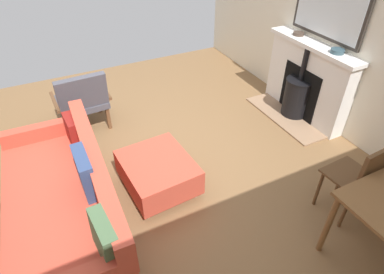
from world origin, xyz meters
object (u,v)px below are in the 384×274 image
dining_chair_near_fireplace (360,176)px  mantel_bowl_near (299,33)px  mantel_bowl_far (338,51)px  sofa (66,200)px  armchair_accent (82,99)px  ottoman (158,172)px  fireplace (304,85)px

dining_chair_near_fireplace → mantel_bowl_near: bearing=-114.0°
mantel_bowl_near → mantel_bowl_far: (0.00, 0.67, 0.00)m
mantel_bowl_near → sofa: size_ratio=0.07×
armchair_accent → ottoman: bearing=107.0°
dining_chair_near_fireplace → ottoman: bearing=-37.6°
mantel_bowl_far → ottoman: (2.38, 0.13, -0.84)m
sofa → mantel_bowl_far: bearing=-176.7°
mantel_bowl_near → dining_chair_near_fireplace: 2.22m
mantel_bowl_far → fireplace: bearing=-85.5°
fireplace → mantel_bowl_far: 0.70m
armchair_accent → dining_chair_near_fireplace: bearing=126.8°
mantel_bowl_near → fireplace: bearing=85.2°
fireplace → armchair_accent: (2.80, -0.98, -0.00)m
sofa → dining_chair_near_fireplace: (-2.43, 1.10, 0.20)m
fireplace → mantel_bowl_near: (-0.03, -0.33, 0.60)m
ottoman → dining_chair_near_fireplace: bearing=142.4°
fireplace → ottoman: 2.42m
mantel_bowl_far → armchair_accent: size_ratio=0.19×
armchair_accent → dining_chair_near_fireplace: 3.27m
sofa → mantel_bowl_near: bearing=-165.4°
sofa → dining_chair_near_fireplace: dining_chair_near_fireplace is taller
mantel_bowl_near → dining_chair_near_fireplace: bearing=66.0°
mantel_bowl_near → ottoman: mantel_bowl_near is taller
fireplace → mantel_bowl_far: (-0.03, 0.35, 0.61)m
mantel_bowl_near → sofa: bearing=14.6°
fireplace → mantel_bowl_near: bearing=-94.8°
dining_chair_near_fireplace → mantel_bowl_far: bearing=-124.1°
ottoman → dining_chair_near_fireplace: size_ratio=0.93×
mantel_bowl_far → dining_chair_near_fireplace: size_ratio=0.18×
fireplace → mantel_bowl_far: mantel_bowl_far is taller
armchair_accent → fireplace: bearing=160.7°
sofa → armchair_accent: armchair_accent is taller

